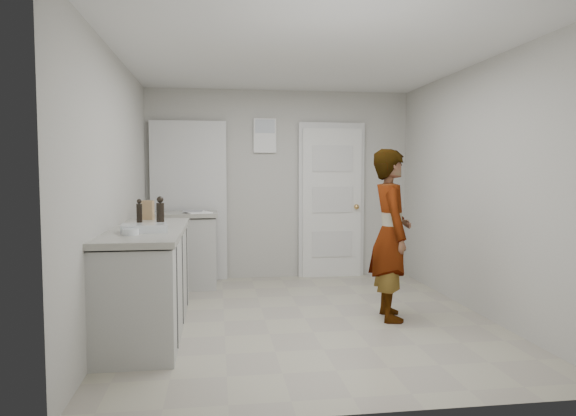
{
  "coord_description": "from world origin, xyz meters",
  "views": [
    {
      "loc": [
        -0.83,
        -4.83,
        1.42
      ],
      "look_at": [
        -0.11,
        0.4,
        1.05
      ],
      "focal_mm": 32.0,
      "sensor_mm": 36.0,
      "label": 1
    }
  ],
  "objects": [
    {
      "name": "oil_cruet_a",
      "position": [
        -1.34,
        -0.13,
        1.06
      ],
      "size": [
        0.07,
        0.07,
        0.28
      ],
      "color": "black",
      "rests_on": "main_counter"
    },
    {
      "name": "oil_cruet_b",
      "position": [
        -1.56,
        0.12,
        1.04
      ],
      "size": [
        0.05,
        0.05,
        0.24
      ],
      "color": "black",
      "rests_on": "main_counter"
    },
    {
      "name": "spice_jar",
      "position": [
        -1.38,
        0.33,
        0.97
      ],
      "size": [
        0.05,
        0.05,
        0.08
      ],
      "primitive_type": "cylinder",
      "color": "tan",
      "rests_on": "main_counter"
    },
    {
      "name": "baking_dish",
      "position": [
        -1.43,
        -0.49,
        0.95
      ],
      "size": [
        0.4,
        0.3,
        0.06
      ],
      "rotation": [
        0.0,
        0.0,
        0.12
      ],
      "color": "silver",
      "rests_on": "main_counter"
    },
    {
      "name": "cake_mix_box",
      "position": [
        -1.55,
        0.61,
        1.02
      ],
      "size": [
        0.13,
        0.09,
        0.2
      ],
      "primitive_type": "cube",
      "rotation": [
        0.0,
        0.0,
        -0.29
      ],
      "color": "#A57952",
      "rests_on": "main_counter"
    },
    {
      "name": "person",
      "position": [
        0.82,
        -0.11,
        0.82
      ],
      "size": [
        0.45,
        0.64,
        1.64
      ],
      "primitive_type": "imported",
      "rotation": [
        0.0,
        0.0,
        1.46
      ],
      "color": "silver",
      "rests_on": "ground"
    },
    {
      "name": "room_shell",
      "position": [
        -0.17,
        1.95,
        1.02
      ],
      "size": [
        4.0,
        4.0,
        4.0
      ],
      "color": "#AEADA4",
      "rests_on": "ground"
    },
    {
      "name": "side_counter",
      "position": [
        -1.25,
        1.55,
        0.43
      ],
      "size": [
        0.84,
        0.61,
        0.93
      ],
      "color": "#BBBAB6",
      "rests_on": "ground"
    },
    {
      "name": "main_counter",
      "position": [
        -1.45,
        -0.2,
        0.43
      ],
      "size": [
        0.64,
        1.96,
        0.93
      ],
      "color": "#BBBAB6",
      "rests_on": "ground"
    },
    {
      "name": "papers",
      "position": [
        -1.07,
        1.49,
        0.93
      ],
      "size": [
        0.38,
        0.43,
        0.01
      ],
      "primitive_type": "cube",
      "rotation": [
        0.0,
        0.0,
        0.34
      ],
      "color": "white",
      "rests_on": "side_counter"
    },
    {
      "name": "ground",
      "position": [
        0.0,
        0.0,
        0.0
      ],
      "size": [
        4.0,
        4.0,
        0.0
      ],
      "primitive_type": "plane",
      "color": "#AEA992",
      "rests_on": "ground"
    },
    {
      "name": "egg_bowl",
      "position": [
        -1.51,
        -0.71,
        0.95
      ],
      "size": [
        0.13,
        0.13,
        0.05
      ],
      "color": "silver",
      "rests_on": "main_counter"
    }
  ]
}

